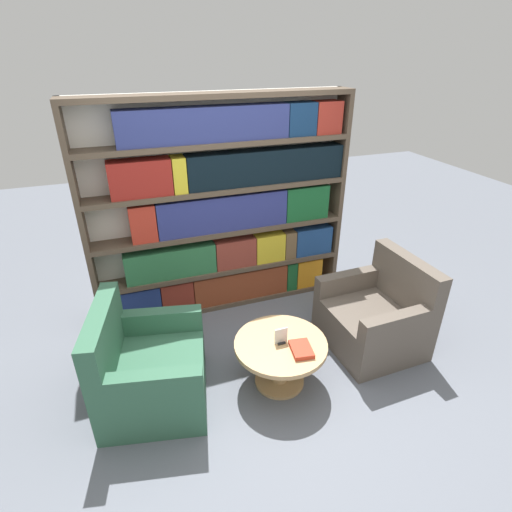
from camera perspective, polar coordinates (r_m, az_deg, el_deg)
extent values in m
plane|color=slate|center=(3.64, 2.14, -18.61)|extent=(14.00, 14.00, 0.00)
cube|color=silver|center=(4.29, -5.42, 7.15)|extent=(2.73, 0.05, 2.27)
cube|color=brown|center=(4.08, -23.46, 3.79)|extent=(0.05, 0.30, 2.27)
cube|color=brown|center=(4.67, 11.24, 8.48)|extent=(0.05, 0.30, 2.27)
cube|color=brown|center=(4.69, -4.43, -6.19)|extent=(2.63, 0.30, 0.05)
cube|color=brown|center=(4.47, -4.63, -1.61)|extent=(2.63, 0.30, 0.05)
cube|color=brown|center=(4.26, -4.85, 3.74)|extent=(2.63, 0.30, 0.05)
cube|color=brown|center=(4.10, -5.11, 9.55)|extent=(2.63, 0.30, 0.05)
cube|color=brown|center=(3.98, -5.39, 15.78)|extent=(2.63, 0.30, 0.05)
cube|color=brown|center=(3.92, -5.69, 21.94)|extent=(2.63, 0.30, 0.05)
cube|color=navy|center=(4.46, -16.07, -6.22)|extent=(0.40, 0.20, 0.36)
cube|color=maroon|center=(4.48, -11.23, -5.42)|extent=(0.34, 0.20, 0.36)
cube|color=brown|center=(4.60, -2.29, -3.86)|extent=(1.09, 0.20, 0.36)
cube|color=#185428|center=(4.79, 4.77, -2.54)|extent=(0.13, 0.20, 0.36)
cube|color=orange|center=(4.88, 7.22, -2.08)|extent=(0.32, 0.20, 0.36)
cube|color=#2C6D40|center=(4.26, -12.10, -0.82)|extent=(0.93, 0.20, 0.32)
cube|color=brown|center=(4.38, -3.10, 0.63)|extent=(0.45, 0.20, 0.32)
cube|color=gold|center=(4.50, 1.77, 1.41)|extent=(0.34, 0.20, 0.32)
cube|color=brown|center=(4.59, 4.58, 1.86)|extent=(0.13, 0.20, 0.32)
cube|color=navy|center=(4.70, 7.87, 2.37)|extent=(0.44, 0.20, 0.32)
cube|color=#B73022|center=(4.05, -15.89, 4.66)|extent=(0.25, 0.20, 0.37)
cube|color=navy|center=(4.16, -4.76, 6.28)|extent=(1.35, 0.20, 0.37)
cube|color=#17592C|center=(4.47, 6.95, 7.73)|extent=(0.50, 0.20, 0.37)
cube|color=maroon|center=(3.91, -16.21, 10.66)|extent=(0.57, 0.20, 0.34)
cube|color=gold|center=(3.94, -11.01, 11.38)|extent=(0.13, 0.20, 0.34)
cube|color=black|center=(4.16, 1.47, 12.74)|extent=(1.65, 0.20, 0.34)
cube|color=navy|center=(3.90, -7.33, 18.16)|extent=(1.61, 0.20, 0.32)
cube|color=navy|center=(4.21, 6.24, 18.92)|extent=(0.30, 0.20, 0.32)
cube|color=maroon|center=(4.34, 9.96, 18.96)|extent=(0.28, 0.20, 0.32)
cube|color=#336047|center=(3.54, -14.19, -16.66)|extent=(0.98, 1.03, 0.41)
cube|color=#336047|center=(3.32, -20.96, -11.05)|extent=(0.32, 0.89, 0.49)
cube|color=#336047|center=(3.05, -14.17, -17.42)|extent=(0.68, 0.26, 0.21)
cube|color=#336047|center=(3.63, -13.11, -8.93)|extent=(0.68, 0.26, 0.21)
cube|color=brown|center=(4.12, 16.02, -9.63)|extent=(0.84, 0.90, 0.41)
cube|color=brown|center=(4.08, 20.66, -3.29)|extent=(0.16, 0.88, 0.49)
cube|color=brown|center=(4.17, 12.77, -3.64)|extent=(0.68, 0.14, 0.21)
cube|color=brown|center=(3.68, 19.21, -9.28)|extent=(0.68, 0.14, 0.21)
cylinder|color=tan|center=(3.58, 3.44, -15.19)|extent=(0.14, 0.14, 0.40)
cylinder|color=tan|center=(3.71, 3.36, -17.29)|extent=(0.43, 0.43, 0.03)
cylinder|color=tan|center=(3.43, 3.55, -12.50)|extent=(0.79, 0.79, 0.04)
cube|color=black|center=(3.42, 3.56, -12.18)|extent=(0.07, 0.06, 0.01)
cube|color=silver|center=(3.37, 3.59, -11.30)|extent=(0.11, 0.01, 0.15)
cube|color=#B73823|center=(3.34, 6.49, -13.09)|extent=(0.19, 0.25, 0.04)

